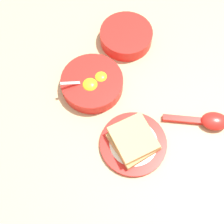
{
  "coord_description": "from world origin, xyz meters",
  "views": [
    {
      "loc": [
        -0.35,
        0.17,
        0.76
      ],
      "look_at": [
        -0.02,
        0.07,
        0.02
      ],
      "focal_mm": 50.0,
      "sensor_mm": 36.0,
      "label": 1
    }
  ],
  "objects_px": {
    "egg_bowl": "(92,83)",
    "congee_bowl": "(126,36)",
    "soup_spoon": "(209,121)",
    "toast_sandwich": "(133,140)",
    "toast_plate": "(133,144)"
  },
  "relations": [
    {
      "from": "toast_plate",
      "to": "toast_sandwich",
      "type": "height_order",
      "value": "toast_sandwich"
    },
    {
      "from": "soup_spoon",
      "to": "toast_plate",
      "type": "bearing_deg",
      "value": 90.78
    },
    {
      "from": "soup_spoon",
      "to": "congee_bowl",
      "type": "distance_m",
      "value": 0.34
    },
    {
      "from": "toast_plate",
      "to": "congee_bowl",
      "type": "relative_size",
      "value": 1.11
    },
    {
      "from": "egg_bowl",
      "to": "congee_bowl",
      "type": "xyz_separation_m",
      "value": [
        0.13,
        -0.14,
        0.0
      ]
    },
    {
      "from": "toast_plate",
      "to": "congee_bowl",
      "type": "distance_m",
      "value": 0.33
    },
    {
      "from": "toast_sandwich",
      "to": "congee_bowl",
      "type": "bearing_deg",
      "value": -13.96
    },
    {
      "from": "congee_bowl",
      "to": "toast_sandwich",
      "type": "bearing_deg",
      "value": 166.04
    },
    {
      "from": "egg_bowl",
      "to": "toast_sandwich",
      "type": "distance_m",
      "value": 0.2
    },
    {
      "from": "egg_bowl",
      "to": "toast_plate",
      "type": "height_order",
      "value": "egg_bowl"
    },
    {
      "from": "egg_bowl",
      "to": "toast_sandwich",
      "type": "bearing_deg",
      "value": -163.36
    },
    {
      "from": "congee_bowl",
      "to": "egg_bowl",
      "type": "bearing_deg",
      "value": 133.1
    },
    {
      "from": "toast_sandwich",
      "to": "congee_bowl",
      "type": "xyz_separation_m",
      "value": [
        0.32,
        -0.08,
        -0.01
      ]
    },
    {
      "from": "toast_plate",
      "to": "soup_spoon",
      "type": "relative_size",
      "value": 1.01
    },
    {
      "from": "congee_bowl",
      "to": "toast_plate",
      "type": "bearing_deg",
      "value": 166.27
    }
  ]
}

